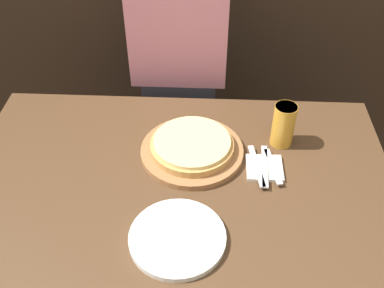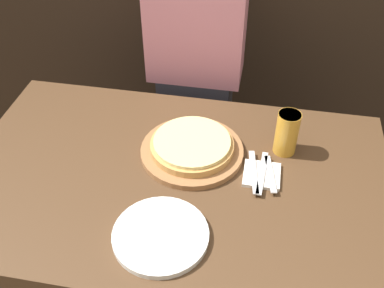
{
  "view_description": "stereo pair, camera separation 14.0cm",
  "coord_description": "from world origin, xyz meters",
  "px_view_note": "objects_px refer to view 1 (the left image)",
  "views": [
    {
      "loc": [
        0.09,
        -0.94,
        1.72
      ],
      "look_at": [
        0.04,
        0.11,
        0.79
      ],
      "focal_mm": 42.0,
      "sensor_mm": 36.0,
      "label": 1
    },
    {
      "loc": [
        0.23,
        -0.92,
        1.72
      ],
      "look_at": [
        0.04,
        0.11,
        0.79
      ],
      "focal_mm": 42.0,
      "sensor_mm": 36.0,
      "label": 2
    }
  ],
  "objects_px": {
    "fork": "(257,166)",
    "dinner_plate": "(177,238)",
    "beer_glass": "(284,123)",
    "dinner_knife": "(265,166)",
    "spoon": "(273,166)",
    "diner_person": "(180,85)",
    "pizza_on_board": "(192,148)"
  },
  "relations": [
    {
      "from": "fork",
      "to": "dinner_plate",
      "type": "bearing_deg",
      "value": -128.97
    },
    {
      "from": "beer_glass",
      "to": "fork",
      "type": "distance_m",
      "value": 0.17
    },
    {
      "from": "dinner_knife",
      "to": "spoon",
      "type": "xyz_separation_m",
      "value": [
        0.03,
        0.0,
        0.0
      ]
    },
    {
      "from": "fork",
      "to": "diner_person",
      "type": "height_order",
      "value": "diner_person"
    },
    {
      "from": "dinner_plate",
      "to": "diner_person",
      "type": "height_order",
      "value": "diner_person"
    },
    {
      "from": "dinner_plate",
      "to": "dinner_knife",
      "type": "xyz_separation_m",
      "value": [
        0.25,
        0.27,
        0.01
      ]
    },
    {
      "from": "spoon",
      "to": "diner_person",
      "type": "relative_size",
      "value": 0.11
    },
    {
      "from": "dinner_knife",
      "to": "spoon",
      "type": "distance_m",
      "value": 0.03
    },
    {
      "from": "fork",
      "to": "spoon",
      "type": "relative_size",
      "value": 1.18
    },
    {
      "from": "dinner_plate",
      "to": "diner_person",
      "type": "distance_m",
      "value": 0.84
    },
    {
      "from": "pizza_on_board",
      "to": "fork",
      "type": "height_order",
      "value": "pizza_on_board"
    },
    {
      "from": "pizza_on_board",
      "to": "fork",
      "type": "xyz_separation_m",
      "value": [
        0.2,
        -0.06,
        -0.01
      ]
    },
    {
      "from": "dinner_plate",
      "to": "fork",
      "type": "height_order",
      "value": "dinner_plate"
    },
    {
      "from": "dinner_knife",
      "to": "spoon",
      "type": "bearing_deg",
      "value": 0.0
    },
    {
      "from": "spoon",
      "to": "fork",
      "type": "bearing_deg",
      "value": -180.0
    },
    {
      "from": "dinner_plate",
      "to": "spoon",
      "type": "height_order",
      "value": "dinner_plate"
    },
    {
      "from": "fork",
      "to": "dinner_knife",
      "type": "xyz_separation_m",
      "value": [
        0.02,
        -0.0,
        0.0
      ]
    },
    {
      "from": "diner_person",
      "to": "fork",
      "type": "bearing_deg",
      "value": -63.76
    },
    {
      "from": "dinner_knife",
      "to": "diner_person",
      "type": "height_order",
      "value": "diner_person"
    },
    {
      "from": "beer_glass",
      "to": "dinner_plate",
      "type": "height_order",
      "value": "beer_glass"
    },
    {
      "from": "dinner_plate",
      "to": "spoon",
      "type": "bearing_deg",
      "value": 45.27
    },
    {
      "from": "diner_person",
      "to": "beer_glass",
      "type": "bearing_deg",
      "value": -49.79
    },
    {
      "from": "pizza_on_board",
      "to": "beer_glass",
      "type": "height_order",
      "value": "beer_glass"
    },
    {
      "from": "beer_glass",
      "to": "pizza_on_board",
      "type": "bearing_deg",
      "value": -166.8
    },
    {
      "from": "pizza_on_board",
      "to": "dinner_knife",
      "type": "distance_m",
      "value": 0.23
    },
    {
      "from": "dinner_plate",
      "to": "fork",
      "type": "bearing_deg",
      "value": 51.03
    },
    {
      "from": "pizza_on_board",
      "to": "dinner_knife",
      "type": "xyz_separation_m",
      "value": [
        0.23,
        -0.06,
        -0.01
      ]
    },
    {
      "from": "dinner_plate",
      "to": "diner_person",
      "type": "relative_size",
      "value": 0.19
    },
    {
      "from": "pizza_on_board",
      "to": "dinner_plate",
      "type": "height_order",
      "value": "pizza_on_board"
    },
    {
      "from": "beer_glass",
      "to": "spoon",
      "type": "xyz_separation_m",
      "value": [
        -0.04,
        -0.13,
        -0.07
      ]
    },
    {
      "from": "pizza_on_board",
      "to": "fork",
      "type": "relative_size",
      "value": 1.79
    },
    {
      "from": "pizza_on_board",
      "to": "spoon",
      "type": "bearing_deg",
      "value": -13.87
    }
  ]
}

